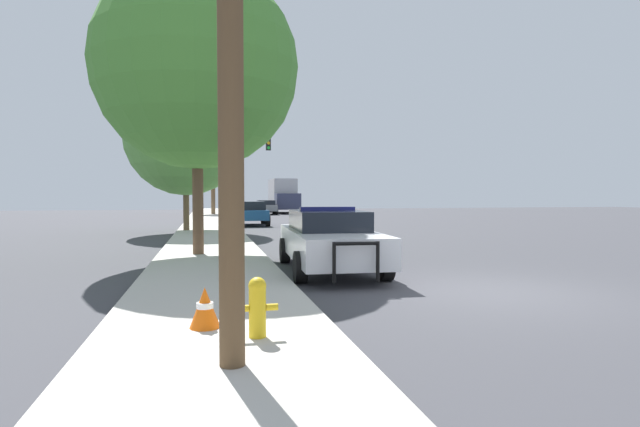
# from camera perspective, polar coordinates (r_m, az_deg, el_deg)

# --- Properties ---
(ground_plane) EXTENTS (110.00, 110.00, 0.00)m
(ground_plane) POSITION_cam_1_polar(r_m,az_deg,el_deg) (9.97, 19.21, -8.47)
(ground_plane) COLOR #3D3D42
(sidewalk_left) EXTENTS (3.00, 110.00, 0.13)m
(sidewalk_left) POSITION_cam_1_polar(r_m,az_deg,el_deg) (8.48, -11.93, -9.82)
(sidewalk_left) COLOR #BCB7AD
(sidewalk_left) RESTS_ON ground_plane
(police_car) EXTENTS (2.26, 5.26, 1.53)m
(police_car) POSITION_cam_1_polar(r_m,az_deg,el_deg) (11.96, 1.04, -2.89)
(police_car) COLOR white
(police_car) RESTS_ON ground_plane
(fire_hydrant) EXTENTS (0.49, 0.21, 0.72)m
(fire_hydrant) POSITION_cam_1_polar(r_m,az_deg,el_deg) (6.04, -7.17, -10.35)
(fire_hydrant) COLOR gold
(fire_hydrant) RESTS_ON sidewalk_left
(traffic_light) EXTENTS (3.31, 0.35, 5.57)m
(traffic_light) POSITION_cam_1_polar(r_m,az_deg,el_deg) (31.92, -9.22, 6.06)
(traffic_light) COLOR #424247
(traffic_light) RESTS_ON sidewalk_left
(car_background_midblock) EXTENTS (1.89, 3.92, 1.42)m
(car_background_midblock) POSITION_cam_1_polar(r_m,az_deg,el_deg) (29.89, -7.83, 0.10)
(car_background_midblock) COLOR navy
(car_background_midblock) RESTS_ON ground_plane
(car_background_distant) EXTENTS (2.08, 4.01, 1.32)m
(car_background_distant) POSITION_cam_1_polar(r_m,az_deg,el_deg) (46.47, -6.23, 0.77)
(car_background_distant) COLOR slate
(car_background_distant) RESTS_ON ground_plane
(box_truck) EXTENTS (2.54, 6.95, 3.41)m
(box_truck) POSITION_cam_1_polar(r_m,az_deg,el_deg) (50.46, -4.24, 2.09)
(box_truck) COLOR #333856
(box_truck) RESTS_ON ground_plane
(tree_sidewalk_far) EXTENTS (3.73, 3.73, 6.13)m
(tree_sidewalk_far) POSITION_cam_1_polar(r_m,az_deg,el_deg) (45.12, -12.14, 5.35)
(tree_sidewalk_far) COLOR brown
(tree_sidewalk_far) RESTS_ON sidewalk_left
(tree_sidewalk_mid) EXTENTS (5.72, 5.72, 7.37)m
(tree_sidewalk_mid) POSITION_cam_1_polar(r_m,az_deg,el_deg) (24.75, -15.12, 8.63)
(tree_sidewalk_mid) COLOR brown
(tree_sidewalk_mid) RESTS_ON sidewalk_left
(tree_sidewalk_near) EXTENTS (5.73, 5.73, 8.14)m
(tree_sidewalk_near) POSITION_cam_1_polar(r_m,az_deg,el_deg) (15.02, -13.91, 15.87)
(tree_sidewalk_near) COLOR brown
(tree_sidewalk_near) RESTS_ON sidewalk_left
(traffic_cone) EXTENTS (0.39, 0.39, 0.52)m
(traffic_cone) POSITION_cam_1_polar(r_m,az_deg,el_deg) (6.60, -13.02, -10.40)
(traffic_cone) COLOR orange
(traffic_cone) RESTS_ON sidewalk_left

